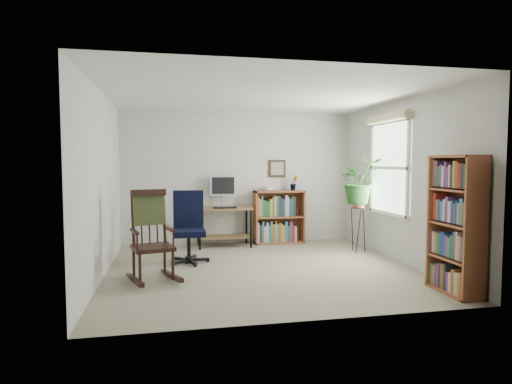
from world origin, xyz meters
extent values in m
cube|color=gray|center=(0.00, 0.00, 0.00)|extent=(4.20, 4.00, 0.00)
cube|color=silver|center=(0.00, 0.00, 2.40)|extent=(4.20, 4.00, 0.00)
cube|color=silver|center=(0.00, 2.00, 1.20)|extent=(4.20, 0.00, 2.40)
cube|color=silver|center=(0.00, -2.00, 1.20)|extent=(4.20, 0.00, 2.40)
cube|color=silver|center=(-2.10, 0.00, 1.20)|extent=(0.00, 4.00, 2.40)
cube|color=silver|center=(2.10, 0.00, 1.20)|extent=(0.00, 4.00, 2.40)
cube|color=black|center=(-0.31, 1.58, 0.70)|extent=(0.40, 0.15, 0.02)
imported|color=#255E20|center=(1.80, 0.78, 1.54)|extent=(1.69, 1.88, 1.46)
imported|color=#255E20|center=(1.00, 1.83, 1.02)|extent=(0.13, 0.24, 0.11)
camera|label=1|loc=(-1.23, -5.74, 1.49)|focal=30.00mm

